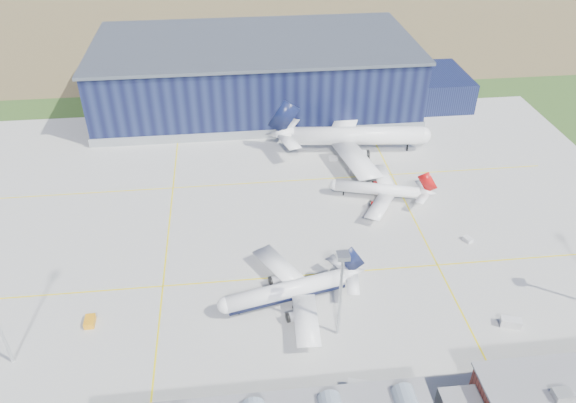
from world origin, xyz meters
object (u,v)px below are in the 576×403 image
(gse_cart_b, at_px, (333,158))
(car_b, at_px, (380,397))
(airliner_navy, at_px, (287,283))
(car_a, at_px, (350,400))
(gse_van_a, at_px, (361,388))
(airstair, at_px, (349,269))
(hangar, at_px, (262,76))
(light_mast_center, at_px, (341,282))
(gse_tug_a, at_px, (90,322))
(gse_cart_a, at_px, (468,239))
(gse_van_c, at_px, (511,323))
(airliner_red, at_px, (378,184))
(airliner_widebody, at_px, (358,127))

(gse_cart_b, xyz_separation_m, car_b, (-7.83, -94.70, -0.10))
(airliner_navy, distance_m, car_a, 30.91)
(gse_van_a, relative_size, car_b, 1.70)
(airstair, bearing_deg, hangar, 104.40)
(light_mast_center, bearing_deg, gse_tug_a, 170.62)
(airliner_navy, relative_size, gse_van_a, 6.61)
(car_b, bearing_deg, hangar, -14.95)
(airliner_navy, xyz_separation_m, gse_tug_a, (-45.27, -1.75, -5.33))
(light_mast_center, distance_m, gse_cart_a, 52.72)
(light_mast_center, bearing_deg, hangar, 93.30)
(gse_van_c, bearing_deg, gse_van_a, 128.80)
(light_mast_center, distance_m, airliner_red, 57.31)
(gse_cart_a, bearing_deg, gse_tug_a, 168.05)
(gse_tug_a, distance_m, car_b, 66.48)
(hangar, xyz_separation_m, light_mast_center, (7.19, -124.80, 3.82))
(hangar, height_order, airliner_navy, hangar)
(gse_cart_b, bearing_deg, airliner_navy, 166.96)
(airliner_red, bearing_deg, hangar, -51.43)
(airliner_navy, distance_m, airliner_red, 52.15)
(light_mast_center, relative_size, gse_van_a, 4.07)
(airliner_red, height_order, gse_cart_b, airliner_red)
(hangar, relative_size, car_a, 36.82)
(gse_tug_a, xyz_separation_m, airstair, (61.98, 9.96, 0.85))
(airliner_red, distance_m, gse_cart_b, 26.66)
(gse_van_a, relative_size, gse_van_c, 1.24)
(airliner_red, relative_size, gse_van_a, 5.73)
(gse_van_a, bearing_deg, airstair, 8.04)
(airliner_widebody, distance_m, gse_van_a, 100.08)
(light_mast_center, bearing_deg, airliner_widebody, 75.05)
(airliner_widebody, relative_size, gse_tug_a, 15.51)
(airliner_widebody, bearing_deg, airliner_navy, -108.64)
(gse_van_a, bearing_deg, airliner_red, -0.86)
(gse_van_c, height_order, car_b, gse_van_c)
(light_mast_center, height_order, gse_tug_a, light_mast_center)
(gse_van_a, xyz_separation_m, car_b, (3.35, -2.00, -0.68))
(hangar, height_order, light_mast_center, hangar)
(car_a, distance_m, car_b, 5.96)
(car_a, bearing_deg, gse_cart_b, -2.89)
(light_mast_center, relative_size, gse_cart_a, 8.67)
(airstair, bearing_deg, airliner_red, 71.92)
(gse_tug_a, relative_size, gse_van_c, 0.81)
(gse_van_c, bearing_deg, airliner_red, 36.63)
(gse_cart_b, bearing_deg, gse_van_a, 179.53)
(airstair, xyz_separation_m, car_a, (-7.27, -37.13, -0.95))
(airstair, bearing_deg, airliner_widebody, 83.24)
(airliner_navy, xyz_separation_m, gse_van_a, (12.05, -26.93, -4.86))
(light_mast_center, distance_m, gse_van_c, 41.94)
(hangar, relative_size, airliner_widebody, 2.54)
(gse_tug_a, xyz_separation_m, gse_cart_b, (68.49, 67.52, -0.12))
(gse_cart_a, distance_m, gse_cart_b, 55.68)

